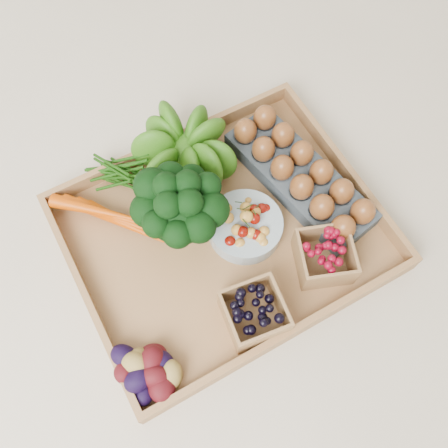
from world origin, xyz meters
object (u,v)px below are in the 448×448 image
cherry_bowl (245,227)px  egg_carton (299,179)px  tray (224,236)px  broccoli (182,218)px

cherry_bowl → egg_carton: 0.15m
tray → broccoli: size_ratio=3.42×
cherry_bowl → egg_carton: (0.14, 0.04, 0.00)m
cherry_bowl → tray: bearing=161.1°
broccoli → cherry_bowl: size_ratio=1.16×
broccoli → egg_carton: bearing=-3.6°
tray → cherry_bowl: cherry_bowl is taller
broccoli → cherry_bowl: broccoli is taller
tray → broccoli: 0.10m
tray → egg_carton: 0.18m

